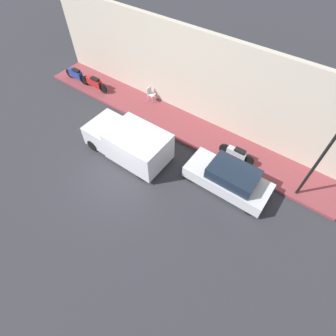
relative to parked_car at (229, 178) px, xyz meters
The scene contains 10 objects.
ground_plane 5.26m from the parked_car, 116.35° to the left, with size 60.00×60.00×0.00m, color #2D2D33.
sidewalk 5.21m from the parked_car, 64.61° to the left, with size 2.23×18.74×0.15m.
building_facade 6.12m from the parked_car, 53.32° to the left, with size 0.30×18.74×5.00m.
parked_car is the anchor object (origin of this frame).
delivery_van 5.28m from the parked_car, 101.98° to the left, with size 2.08×4.46×1.73m.
motorcycle_blue 12.40m from the parked_car, 82.06° to the left, with size 0.30×1.99×0.88m.
scooter_silver 1.70m from the parked_car, 14.05° to the left, with size 0.30×1.89×0.79m.
motorcycle_red 10.79m from the parked_car, 80.45° to the left, with size 0.30×2.11×0.83m.
streetlamp 4.01m from the parked_car, 62.36° to the right, with size 0.33×0.33×4.46m.
cafe_chair 7.56m from the parked_car, 66.75° to the left, with size 0.40×0.40×0.85m.
Camera 1 is at (-5.09, -6.58, 10.42)m, focal length 28.00 mm.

